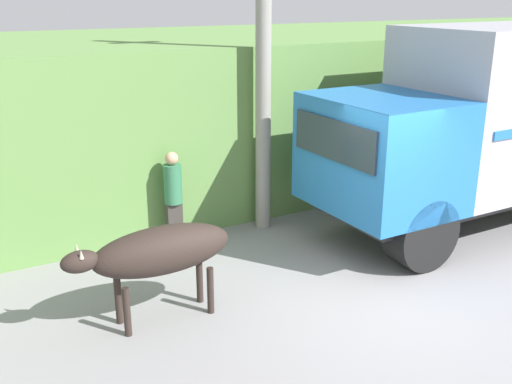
{
  "coord_description": "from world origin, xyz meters",
  "views": [
    {
      "loc": [
        -5.08,
        -5.54,
        4.02
      ],
      "look_at": [
        -1.23,
        1.22,
        1.43
      ],
      "focal_mm": 42.0,
      "sensor_mm": 36.0,
      "label": 1
    }
  ],
  "objects_px": {
    "cargo_truck": "(489,121)",
    "utility_pole": "(263,47)",
    "brown_cow": "(159,252)",
    "pedestrian_on_hill": "(173,194)"
  },
  "relations": [
    {
      "from": "brown_cow",
      "to": "cargo_truck",
      "type": "bearing_deg",
      "value": 9.12
    },
    {
      "from": "cargo_truck",
      "to": "pedestrian_on_hill",
      "type": "relative_size",
      "value": 3.89
    },
    {
      "from": "cargo_truck",
      "to": "utility_pole",
      "type": "distance_m",
      "value": 4.16
    },
    {
      "from": "cargo_truck",
      "to": "utility_pole",
      "type": "xyz_separation_m",
      "value": [
        -3.54,
        1.78,
        1.27
      ]
    },
    {
      "from": "cargo_truck",
      "to": "utility_pole",
      "type": "bearing_deg",
      "value": 154.71
    },
    {
      "from": "pedestrian_on_hill",
      "to": "utility_pole",
      "type": "bearing_deg",
      "value": -176.44
    },
    {
      "from": "cargo_truck",
      "to": "brown_cow",
      "type": "relative_size",
      "value": 2.89
    },
    {
      "from": "brown_cow",
      "to": "pedestrian_on_hill",
      "type": "xyz_separation_m",
      "value": [
        1.07,
        2.17,
        -0.05
      ]
    },
    {
      "from": "brown_cow",
      "to": "utility_pole",
      "type": "bearing_deg",
      "value": 43.68
    },
    {
      "from": "brown_cow",
      "to": "pedestrian_on_hill",
      "type": "distance_m",
      "value": 2.42
    }
  ]
}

